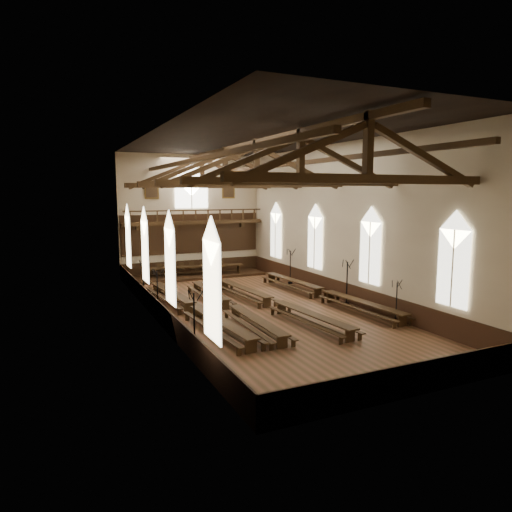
{
  "coord_description": "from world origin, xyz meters",
  "views": [
    {
      "loc": [
        -11.13,
        -24.1,
        6.9
      ],
      "look_at": [
        0.66,
        1.5,
        2.96
      ],
      "focal_mm": 32.0,
      "sensor_mm": 36.0,
      "label": 1
    }
  ],
  "objects_px": {
    "candelabrum_left_near": "(194,333)",
    "candelabrum_right_far": "(290,273)",
    "candelabrum_right_near": "(396,310)",
    "candelabrum_left_far": "(144,286)",
    "refectory_row_a": "(193,307)",
    "refectory_row_b": "(230,305)",
    "candelabrum_right_mid": "(347,291)",
    "high_table": "(195,267)",
    "dais": "(195,276)",
    "candelabrum_left_mid": "(158,299)",
    "refectory_row_c": "(274,302)",
    "refectory_row_d": "(324,292)"
  },
  "relations": [
    {
      "from": "candelabrum_left_far",
      "to": "candelabrum_right_near",
      "type": "bearing_deg",
      "value": -45.93
    },
    {
      "from": "high_table",
      "to": "candelabrum_left_near",
      "type": "bearing_deg",
      "value": -107.28
    },
    {
      "from": "refectory_row_a",
      "to": "candelabrum_right_mid",
      "type": "distance_m",
      "value": 9.59
    },
    {
      "from": "candelabrum_left_near",
      "to": "candelabrum_right_far",
      "type": "xyz_separation_m",
      "value": [
        11.1,
        11.47,
        -0.03
      ]
    },
    {
      "from": "refectory_row_b",
      "to": "refectory_row_c",
      "type": "xyz_separation_m",
      "value": [
        2.56,
        -0.45,
        0.02
      ]
    },
    {
      "from": "candelabrum_right_far",
      "to": "refectory_row_c",
      "type": "bearing_deg",
      "value": -125.76
    },
    {
      "from": "refectory_row_d",
      "to": "candelabrum_left_far",
      "type": "xyz_separation_m",
      "value": [
        -10.44,
        5.52,
        0.25
      ]
    },
    {
      "from": "refectory_row_d",
      "to": "dais",
      "type": "distance_m",
      "value": 12.34
    },
    {
      "from": "high_table",
      "to": "candelabrum_right_far",
      "type": "xyz_separation_m",
      "value": [
        5.81,
        -5.53,
        -0.02
      ]
    },
    {
      "from": "refectory_row_c",
      "to": "candelabrum_left_near",
      "type": "bearing_deg",
      "value": -142.67
    },
    {
      "from": "refectory_row_c",
      "to": "dais",
      "type": "relative_size",
      "value": 1.22
    },
    {
      "from": "candelabrum_left_near",
      "to": "candelabrum_right_near",
      "type": "relative_size",
      "value": 1.2
    },
    {
      "from": "refectory_row_b",
      "to": "candelabrum_left_near",
      "type": "relative_size",
      "value": 4.92
    },
    {
      "from": "candelabrum_right_far",
      "to": "candelabrum_left_far",
      "type": "bearing_deg",
      "value": -179.18
    },
    {
      "from": "candelabrum_right_mid",
      "to": "refectory_row_c",
      "type": "bearing_deg",
      "value": 173.5
    },
    {
      "from": "refectory_row_a",
      "to": "refectory_row_b",
      "type": "bearing_deg",
      "value": -7.19
    },
    {
      "from": "refectory_row_c",
      "to": "dais",
      "type": "xyz_separation_m",
      "value": [
        -1.01,
        12.19,
        -0.41
      ]
    },
    {
      "from": "refectory_row_a",
      "to": "refectory_row_b",
      "type": "distance_m",
      "value": 2.15
    },
    {
      "from": "refectory_row_c",
      "to": "high_table",
      "type": "bearing_deg",
      "value": 94.75
    },
    {
      "from": "dais",
      "to": "high_table",
      "type": "xyz_separation_m",
      "value": [
        -0.0,
        0.0,
        0.73
      ]
    },
    {
      "from": "candelabrum_right_near",
      "to": "candelabrum_left_near",
      "type": "bearing_deg",
      "value": 179.2
    },
    {
      "from": "refectory_row_d",
      "to": "refectory_row_c",
      "type": "bearing_deg",
      "value": -166.58
    },
    {
      "from": "dais",
      "to": "candelabrum_right_mid",
      "type": "xyz_separation_m",
      "value": [
        5.81,
        -12.74,
        0.76
      ]
    },
    {
      "from": "candelabrum_right_mid",
      "to": "refectory_row_a",
      "type": "bearing_deg",
      "value": 172.43
    },
    {
      "from": "high_table",
      "to": "candelabrum_right_mid",
      "type": "bearing_deg",
      "value": -65.48
    },
    {
      "from": "refectory_row_c",
      "to": "candelabrum_right_mid",
      "type": "distance_m",
      "value": 4.84
    },
    {
      "from": "candelabrum_left_near",
      "to": "candelabrum_left_far",
      "type": "height_order",
      "value": "candelabrum_left_near"
    },
    {
      "from": "refectory_row_c",
      "to": "candelabrum_right_near",
      "type": "bearing_deg",
      "value": -45.95
    },
    {
      "from": "candelabrum_right_near",
      "to": "candelabrum_right_mid",
      "type": "distance_m",
      "value": 4.42
    },
    {
      "from": "candelabrum_right_far",
      "to": "refectory_row_d",
      "type": "bearing_deg",
      "value": -96.63
    },
    {
      "from": "refectory_row_b",
      "to": "high_table",
      "type": "xyz_separation_m",
      "value": [
        1.55,
        11.74,
        0.34
      ]
    },
    {
      "from": "candelabrum_left_near",
      "to": "candelabrum_left_mid",
      "type": "height_order",
      "value": "candelabrum_left_near"
    },
    {
      "from": "refectory_row_d",
      "to": "candelabrum_left_far",
      "type": "relative_size",
      "value": 5.58
    },
    {
      "from": "dais",
      "to": "candelabrum_right_near",
      "type": "xyz_separation_m",
      "value": [
        5.81,
        -17.15,
        0.6
      ]
    },
    {
      "from": "high_table",
      "to": "candelabrum_right_far",
      "type": "distance_m",
      "value": 8.02
    },
    {
      "from": "refectory_row_c",
      "to": "dais",
      "type": "distance_m",
      "value": 12.24
    },
    {
      "from": "refectory_row_a",
      "to": "candelabrum_left_mid",
      "type": "height_order",
      "value": "candelabrum_left_mid"
    },
    {
      "from": "high_table",
      "to": "dais",
      "type": "bearing_deg",
      "value": -81.12
    },
    {
      "from": "refectory_row_a",
      "to": "dais",
      "type": "xyz_separation_m",
      "value": [
        3.69,
        11.47,
        -0.43
      ]
    },
    {
      "from": "refectory_row_d",
      "to": "high_table",
      "type": "distance_m",
      "value": 12.33
    },
    {
      "from": "refectory_row_a",
      "to": "candelabrum_left_mid",
      "type": "distance_m",
      "value": 2.3
    },
    {
      "from": "refectory_row_c",
      "to": "candelabrum_right_far",
      "type": "xyz_separation_m",
      "value": [
        4.8,
        6.66,
        0.31
      ]
    },
    {
      "from": "candelabrum_left_far",
      "to": "refectory_row_a",
      "type": "bearing_deg",
      "value": -74.53
    },
    {
      "from": "candelabrum_left_far",
      "to": "candelabrum_right_far",
      "type": "relative_size",
      "value": 0.95
    },
    {
      "from": "refectory_row_c",
      "to": "refectory_row_d",
      "type": "bearing_deg",
      "value": 13.42
    },
    {
      "from": "high_table",
      "to": "candelabrum_left_far",
      "type": "height_order",
      "value": "candelabrum_left_far"
    },
    {
      "from": "refectory_row_b",
      "to": "candelabrum_right_far",
      "type": "distance_m",
      "value": 9.64
    },
    {
      "from": "refectory_row_b",
      "to": "refectory_row_c",
      "type": "relative_size",
      "value": 0.98
    },
    {
      "from": "refectory_row_b",
      "to": "candelabrum_right_far",
      "type": "height_order",
      "value": "candelabrum_right_far"
    },
    {
      "from": "candelabrum_left_mid",
      "to": "refectory_row_b",
      "type": "bearing_deg",
      "value": -26.9
    }
  ]
}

